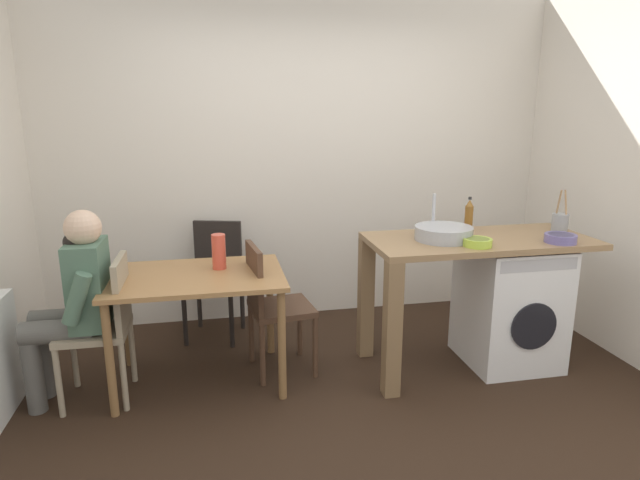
% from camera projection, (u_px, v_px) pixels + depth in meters
% --- Properties ---
extents(ground_plane, '(5.46, 5.46, 0.00)m').
position_uv_depth(ground_plane, '(352.00, 417.00, 3.15)').
color(ground_plane, black).
extents(wall_back, '(4.60, 0.10, 2.70)m').
position_uv_depth(wall_back, '(301.00, 159.00, 4.49)').
color(wall_back, silver).
rests_on(wall_back, ground_plane).
extents(dining_table, '(1.10, 0.76, 0.74)m').
position_uv_depth(dining_table, '(197.00, 289.00, 3.43)').
color(dining_table, '#9E7042').
rests_on(dining_table, ground_plane).
extents(chair_person_seat, '(0.40, 0.40, 0.90)m').
position_uv_depth(chair_person_seat, '(106.00, 321.00, 3.26)').
color(chair_person_seat, gray).
rests_on(chair_person_seat, ground_plane).
extents(chair_opposite, '(0.45, 0.45, 0.90)m').
position_uv_depth(chair_opposite, '(271.00, 301.00, 3.59)').
color(chair_opposite, '#4C3323').
rests_on(chair_opposite, ground_plane).
extents(chair_spare_by_wall, '(0.50, 0.50, 0.90)m').
position_uv_depth(chair_spare_by_wall, '(215.00, 272.00, 4.22)').
color(chair_spare_by_wall, black).
rests_on(chair_spare_by_wall, ground_plane).
extents(seated_person, '(0.50, 0.51, 1.20)m').
position_uv_depth(seated_person, '(75.00, 298.00, 3.19)').
color(seated_person, '#595651').
rests_on(seated_person, ground_plane).
extents(kitchen_counter, '(1.50, 0.68, 0.92)m').
position_uv_depth(kitchen_counter, '(449.00, 262.00, 3.59)').
color(kitchen_counter, olive).
rests_on(kitchen_counter, ground_plane).
extents(washing_machine, '(0.60, 0.61, 0.86)m').
position_uv_depth(washing_machine, '(509.00, 304.00, 3.76)').
color(washing_machine, white).
rests_on(washing_machine, ground_plane).
extents(sink_basin, '(0.38, 0.38, 0.09)m').
position_uv_depth(sink_basin, '(444.00, 233.00, 3.53)').
color(sink_basin, '#9EA0A5').
rests_on(sink_basin, kitchen_counter).
extents(tap, '(0.02, 0.02, 0.28)m').
position_uv_depth(tap, '(433.00, 214.00, 3.68)').
color(tap, '#B2B2B7').
rests_on(tap, kitchen_counter).
extents(bottle_tall_green, '(0.06, 0.06, 0.24)m').
position_uv_depth(bottle_tall_green, '(469.00, 215.00, 3.83)').
color(bottle_tall_green, brown).
rests_on(bottle_tall_green, kitchen_counter).
extents(mixing_bowl, '(0.18, 0.18, 0.05)m').
position_uv_depth(mixing_bowl, '(477.00, 242.00, 3.37)').
color(mixing_bowl, '#A8C63D').
rests_on(mixing_bowl, kitchen_counter).
extents(utensil_crock, '(0.11, 0.11, 0.30)m').
position_uv_depth(utensil_crock, '(560.00, 222.00, 3.75)').
color(utensil_crock, gray).
rests_on(utensil_crock, kitchen_counter).
extents(colander, '(0.20, 0.20, 0.06)m').
position_uv_depth(colander, '(561.00, 238.00, 3.47)').
color(colander, slate).
rests_on(colander, kitchen_counter).
extents(vase, '(0.09, 0.09, 0.23)m').
position_uv_depth(vase, '(219.00, 252.00, 3.50)').
color(vase, '#D84C38').
rests_on(vase, dining_table).
extents(scissors, '(0.15, 0.06, 0.01)m').
position_uv_depth(scissors, '(480.00, 241.00, 3.49)').
color(scissors, '#B2B2B7').
rests_on(scissors, kitchen_counter).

